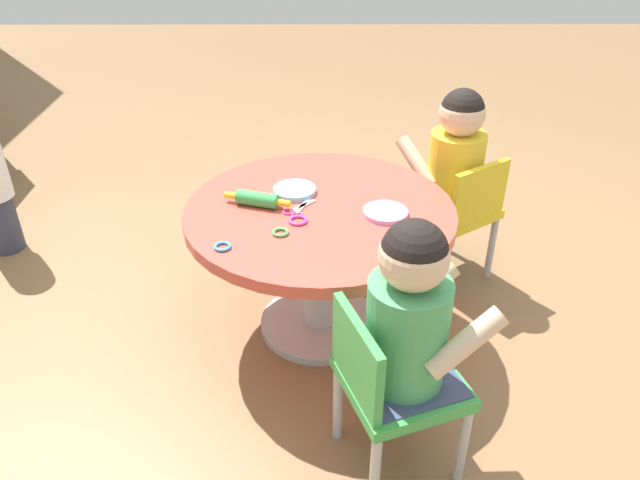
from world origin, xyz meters
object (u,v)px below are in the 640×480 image
seated_child_right (456,155)px  rolling_pin (257,199)px  seated_child_left (410,312)px  craft_table (320,238)px  craft_scissors (297,210)px  child_chair_right (456,211)px  child_chair_left (390,383)px

seated_child_right → rolling_pin: seated_child_right is taller
seated_child_left → seated_child_right: size_ratio=1.00×
craft_table → craft_scissors: bearing=104.8°
seated_child_left → child_chair_right: seated_child_left is taller
craft_table → child_chair_right: bearing=-58.7°
rolling_pin → child_chair_right: bearing=-67.3°
seated_child_left → seated_child_right: same height
child_chair_right → craft_scissors: (-0.35, 0.62, 0.20)m
child_chair_left → seated_child_right: (0.97, -0.34, 0.23)m
craft_scissors → craft_table: bearing=-75.2°
child_chair_right → rolling_pin: rolling_pin is taller
child_chair_left → rolling_pin: rolling_pin is taller
seated_child_right → craft_table: bearing=124.9°
craft_scissors → child_chair_left: bearing=-156.3°
seated_child_left → craft_scissors: (0.57, 0.30, -0.03)m
child_chair_right → rolling_pin: 0.84m
craft_table → seated_child_left: bearing=-159.6°
child_chair_right → rolling_pin: bearing=112.7°
craft_table → craft_scissors: 0.14m
child_chair_left → seated_child_right: seated_child_right is taller
seated_child_left → seated_child_right: (0.95, -0.30, 0.00)m
craft_table → child_chair_left: size_ratio=1.68×
seated_child_right → craft_scissors: size_ratio=3.64×
seated_child_right → craft_scissors: (-0.38, 0.59, -0.03)m
seated_child_left → seated_child_right: bearing=-17.4°
craft_table → seated_child_right: size_ratio=1.77×
child_chair_left → craft_scissors: (0.59, 0.26, 0.20)m
child_chair_right → seated_child_right: bearing=34.4°
seated_child_left → rolling_pin: size_ratio=2.26×
seated_child_left → craft_table: bearing=20.4°
craft_table → child_chair_right: (0.33, -0.54, -0.08)m
child_chair_right → craft_scissors: child_chair_right is taller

